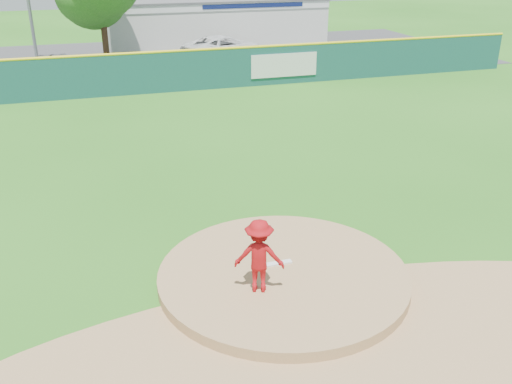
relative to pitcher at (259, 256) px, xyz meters
name	(u,v)px	position (x,y,z in m)	size (l,w,h in m)	color
ground	(283,280)	(0.73, 0.54, -1.04)	(120.00, 120.00, 0.00)	#286B19
pitchers_mound	(283,280)	(0.73, 0.54, -1.04)	(5.50, 5.50, 0.50)	#9E774C
pitching_rubber	(279,263)	(0.73, 0.84, -0.77)	(0.60, 0.15, 0.04)	white
infield_dirt_arc	(342,369)	(0.73, -2.46, -1.04)	(15.40, 15.40, 0.01)	#9E774C
parking_lot	(138,60)	(0.73, 27.54, -1.03)	(44.00, 16.00, 0.02)	#38383A
pitcher	(259,256)	(0.00, 0.00, 0.00)	(1.03, 0.59, 1.59)	#A20D12
van	(224,47)	(6.03, 26.11, -0.28)	(2.48, 5.37, 1.49)	silver
pool_building_grp	(211,20)	(6.73, 32.53, 0.62)	(15.20, 8.20, 3.31)	silver
fence_banners	(101,77)	(-1.98, 18.46, -0.04)	(22.12, 0.04, 1.20)	#550F0C
outfield_fence	(158,71)	(0.73, 18.54, 0.05)	(40.00, 0.14, 2.07)	#154744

